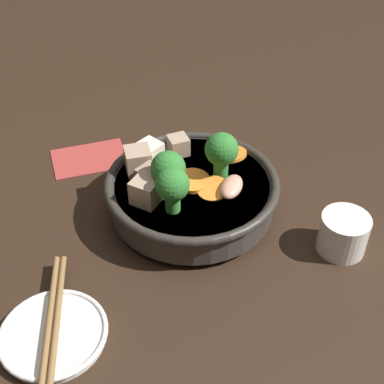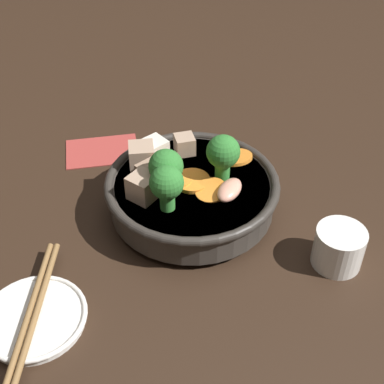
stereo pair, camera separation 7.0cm
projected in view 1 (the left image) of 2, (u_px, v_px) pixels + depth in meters
ground_plane at (192, 211)px, 0.72m from camera, size 3.00×3.00×0.00m
stirfry_bowl at (191, 189)px, 0.70m from camera, size 0.23×0.23×0.11m
side_saucer at (54, 335)px, 0.56m from camera, size 0.12×0.12×0.01m
tea_cup at (343, 233)px, 0.65m from camera, size 0.06×0.06×0.05m
napkin at (89, 158)px, 0.81m from camera, size 0.12×0.09×0.00m
chopsticks_pair at (52, 329)px, 0.56m from camera, size 0.07×0.20×0.01m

